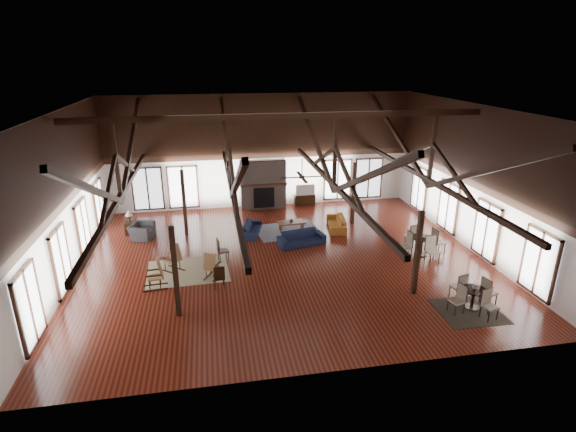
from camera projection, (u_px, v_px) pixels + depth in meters
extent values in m
plane|color=maroon|center=(284.00, 259.00, 18.30)|extent=(16.00, 16.00, 0.00)
cube|color=black|center=(283.00, 109.00, 16.25)|extent=(16.00, 14.00, 0.02)
cube|color=white|center=(262.00, 152.00, 23.76)|extent=(16.00, 0.02, 6.00)
cube|color=white|center=(332.00, 270.00, 10.80)|extent=(16.00, 0.02, 6.00)
cube|color=white|center=(62.00, 200.00, 15.96)|extent=(0.02, 14.00, 6.00)
cube|color=white|center=(474.00, 179.00, 18.60)|extent=(0.02, 14.00, 6.00)
cube|color=black|center=(283.00, 116.00, 16.34)|extent=(15.60, 0.18, 0.22)
cube|color=black|center=(121.00, 196.00, 16.27)|extent=(0.16, 13.70, 0.18)
cube|color=black|center=(116.00, 159.00, 15.81)|extent=(0.14, 0.14, 2.70)
cube|color=black|center=(131.00, 144.00, 19.09)|extent=(0.15, 7.07, 3.12)
cube|color=black|center=(94.00, 190.00, 12.61)|extent=(0.15, 7.07, 3.12)
cube|color=black|center=(232.00, 190.00, 16.93)|extent=(0.16, 13.70, 0.18)
cube|color=black|center=(230.00, 155.00, 16.47)|extent=(0.14, 0.14, 2.70)
cube|color=black|center=(226.00, 141.00, 19.75)|extent=(0.15, 7.07, 3.12)
cube|color=black|center=(237.00, 184.00, 13.27)|extent=(0.15, 7.07, 3.12)
cube|color=black|center=(334.00, 185.00, 17.59)|extent=(0.16, 13.70, 0.18)
cube|color=black|center=(335.00, 151.00, 17.13)|extent=(0.14, 0.14, 2.70)
cube|color=black|center=(314.00, 138.00, 20.41)|extent=(0.15, 7.07, 3.12)
cube|color=black|center=(366.00, 177.00, 13.93)|extent=(0.15, 7.07, 3.12)
cube|color=black|center=(429.00, 180.00, 18.25)|extent=(0.16, 13.70, 0.18)
cube|color=black|center=(433.00, 147.00, 17.79)|extent=(0.14, 0.14, 2.70)
cube|color=black|center=(397.00, 135.00, 21.07)|extent=(0.15, 7.07, 3.12)
cube|color=black|center=(483.00, 172.00, 14.59)|extent=(0.15, 7.07, 3.12)
cube|color=black|center=(175.00, 272.00, 13.88)|extent=(0.16, 0.16, 3.05)
cube|color=black|center=(417.00, 253.00, 15.20)|extent=(0.16, 0.16, 3.05)
cube|color=black|center=(184.00, 203.00, 20.36)|extent=(0.16, 0.16, 3.05)
cube|color=black|center=(353.00, 194.00, 21.68)|extent=(0.16, 0.16, 3.05)
cube|color=#6B5A51|center=(263.00, 184.00, 24.04)|extent=(2.40, 0.62, 2.60)
cube|color=black|center=(264.00, 198.00, 23.97)|extent=(1.10, 0.06, 1.10)
cube|color=black|center=(264.00, 185.00, 23.76)|extent=(2.50, 0.20, 0.12)
cylinder|color=black|center=(302.00, 168.00, 16.08)|extent=(0.04, 0.04, 0.70)
cylinder|color=black|center=(302.00, 177.00, 16.20)|extent=(0.20, 0.20, 0.10)
cube|color=black|center=(314.00, 177.00, 16.27)|extent=(0.70, 0.12, 0.02)
cube|color=black|center=(299.00, 174.00, 16.61)|extent=(0.12, 0.70, 0.02)
cube|color=black|center=(290.00, 178.00, 16.12)|extent=(0.70, 0.12, 0.02)
cube|color=black|center=(304.00, 180.00, 15.78)|extent=(0.12, 0.70, 0.02)
imported|color=#121833|center=(302.00, 238.00, 19.61)|extent=(2.18, 1.24, 0.60)
imported|color=#131B36|center=(252.00, 229.00, 20.79)|extent=(1.93, 1.16, 0.53)
imported|color=#A25F1F|center=(337.00, 223.00, 21.45)|extent=(2.05, 1.05, 0.57)
cube|color=brown|center=(291.00, 222.00, 21.04)|extent=(1.31, 0.77, 0.06)
cube|color=brown|center=(281.00, 229.00, 20.85)|extent=(0.06, 0.06, 0.42)
cube|color=brown|center=(280.00, 226.00, 21.23)|extent=(0.06, 0.06, 0.42)
cube|color=brown|center=(303.00, 228.00, 21.02)|extent=(0.06, 0.06, 0.42)
cube|color=brown|center=(301.00, 225.00, 21.40)|extent=(0.06, 0.06, 0.42)
imported|color=#B2B2B2|center=(291.00, 220.00, 20.92)|extent=(0.23, 0.23, 0.20)
imported|color=#303133|center=(142.00, 231.00, 20.26)|extent=(1.28, 1.19, 0.69)
cube|color=black|center=(131.00, 228.00, 20.74)|extent=(0.46, 0.46, 0.62)
cylinder|color=black|center=(129.00, 218.00, 20.57)|extent=(0.08, 0.08, 0.37)
cone|color=beige|center=(129.00, 213.00, 20.49)|extent=(0.33, 0.33, 0.27)
cube|color=brown|center=(172.00, 261.00, 17.20)|extent=(0.67, 0.68, 0.05)
cube|color=brown|center=(176.00, 254.00, 16.98)|extent=(0.46, 0.50, 0.71)
cube|color=black|center=(169.00, 272.00, 17.17)|extent=(0.70, 0.59, 0.05)
cube|color=black|center=(177.00, 268.00, 17.50)|extent=(0.70, 0.59, 0.05)
cube|color=brown|center=(213.00, 267.00, 16.73)|extent=(0.60, 0.59, 0.05)
cube|color=brown|center=(210.00, 262.00, 16.44)|extent=(0.48, 0.36, 0.65)
cube|color=black|center=(209.00, 275.00, 16.91)|extent=(0.41, 0.73, 0.05)
cube|color=black|center=(218.00, 277.00, 16.81)|extent=(0.41, 0.73, 0.05)
cube|color=brown|center=(155.00, 277.00, 15.92)|extent=(0.50, 0.52, 0.05)
cube|color=brown|center=(160.00, 268.00, 15.86)|extent=(0.23, 0.50, 0.70)
cube|color=black|center=(156.00, 290.00, 15.87)|extent=(0.86, 0.12, 0.05)
cube|color=black|center=(156.00, 285.00, 16.24)|extent=(0.86, 0.12, 0.05)
cube|color=black|center=(223.00, 251.00, 18.01)|extent=(0.49, 0.49, 0.05)
cube|color=black|center=(218.00, 245.00, 17.86)|extent=(0.12, 0.41, 0.54)
cylinder|color=black|center=(223.00, 256.00, 18.09)|extent=(0.03, 0.03, 0.44)
cube|color=black|center=(219.00, 278.00, 15.93)|extent=(0.42, 0.42, 0.05)
cube|color=black|center=(219.00, 273.00, 15.68)|extent=(0.39, 0.07, 0.51)
cylinder|color=black|center=(219.00, 283.00, 16.00)|extent=(0.03, 0.03, 0.41)
cylinder|color=black|center=(474.00, 290.00, 14.58)|extent=(0.79, 0.79, 0.04)
cylinder|color=black|center=(473.00, 299.00, 14.69)|extent=(0.10, 0.10, 0.65)
cylinder|color=black|center=(471.00, 307.00, 14.80)|extent=(0.48, 0.48, 0.04)
cylinder|color=black|center=(423.00, 238.00, 18.47)|extent=(0.90, 0.90, 0.04)
cylinder|color=black|center=(422.00, 246.00, 18.59)|extent=(0.10, 0.10, 0.74)
cylinder|color=black|center=(421.00, 254.00, 18.72)|extent=(0.54, 0.54, 0.04)
imported|color=#B2B2B2|center=(475.00, 288.00, 14.57)|extent=(0.14, 0.14, 0.10)
imported|color=#B2B2B2|center=(424.00, 237.00, 18.39)|extent=(0.17, 0.17, 0.10)
cube|color=black|center=(305.00, 200.00, 24.83)|extent=(1.14, 0.43, 0.57)
imported|color=#B2B2B2|center=(305.00, 189.00, 24.63)|extent=(1.05, 0.16, 0.60)
cube|color=tan|center=(188.00, 271.00, 17.30)|extent=(3.16, 2.54, 0.01)
cube|color=#181B43|center=(287.00, 230.00, 21.28)|extent=(3.20, 2.57, 0.01)
cube|color=black|center=(469.00, 311.00, 14.61)|extent=(2.05, 1.87, 0.01)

